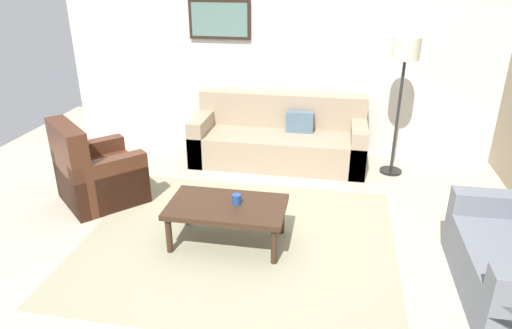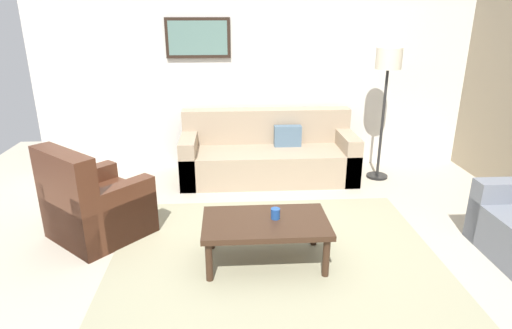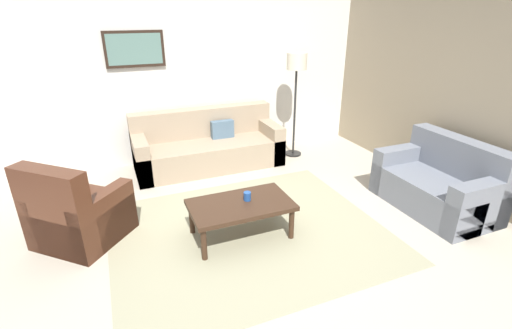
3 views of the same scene
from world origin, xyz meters
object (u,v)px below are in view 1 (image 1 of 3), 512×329
Objects in this scene: armchair_leather at (94,176)px; framed_artwork at (220,20)px; cup at (237,199)px; lamp_standing at (405,63)px; couch_main at (280,139)px; coffee_table at (227,209)px.

framed_artwork reaches higher than armchair_leather.
lamp_standing is (1.61, 1.94, 0.95)m from cup.
framed_artwork is at bearing 63.68° from armchair_leather.
couch_main is 2.69× the size of framed_artwork.
couch_main is 2.11m from cup.
couch_main is at bearing 174.06° from lamp_standing.
couch_main is 2.14m from coffee_table.
cup is 2.69m from lamp_standing.
armchair_leather is 0.66× the size of lamp_standing.
lamp_standing is at bearing 22.87° from armchair_leather.
cup is (-0.13, -2.10, 0.16)m from couch_main.
lamp_standing is (1.48, -0.15, 1.11)m from couch_main.
framed_artwork reaches higher than couch_main.
cup is 2.94m from framed_artwork.
couch_main is 1.86m from lamp_standing.
coffee_table is 0.14m from cup.
lamp_standing is at bearing -5.94° from couch_main.
coffee_table is at bearing -130.70° from lamp_standing.
armchair_leather is (-1.87, -1.57, 0.01)m from couch_main.
armchair_leather reaches higher than coffee_table.
framed_artwork is at bearing 166.77° from lamp_standing.
framed_artwork is at bearing 107.07° from cup.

